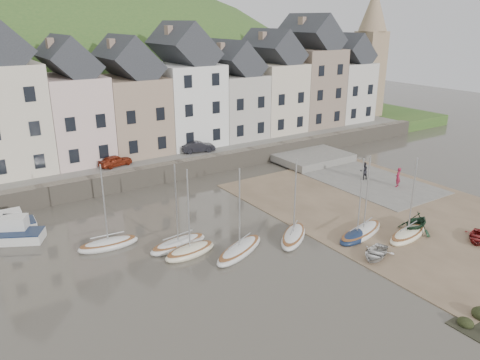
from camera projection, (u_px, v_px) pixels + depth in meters
ground at (286, 242)px, 33.49m from camera, size 160.00×160.00×0.00m
quay_land at (125, 140)px, 58.40m from camera, size 90.00×30.00×1.50m
quay_street at (164, 155)px, 49.10m from camera, size 70.00×7.00×0.10m
seawall at (179, 170)px, 46.56m from camera, size 70.00×1.20×1.80m
beach at (388, 209)px, 39.24m from camera, size 18.00×26.00×0.06m
slipway at (351, 175)px, 47.61m from camera, size 8.00×18.00×0.12m
hillside at (51, 213)px, 83.95m from camera, size 134.40×84.00×84.00m
townhouse_terrace at (162, 95)px, 50.87m from camera, size 61.05×8.00×13.93m
church_spire at (371, 49)px, 66.82m from camera, size 4.00×4.00×18.00m
sailboat_0 at (108, 244)px, 32.66m from camera, size 4.36×1.85×6.32m
sailboat_1 at (178, 244)px, 32.66m from camera, size 4.62×2.04×6.32m
sailboat_2 at (190, 251)px, 31.66m from camera, size 4.07×2.00×6.32m
sailboat_3 at (293, 236)px, 33.86m from camera, size 4.51×4.03×6.32m
sailboat_4 at (240, 250)px, 31.83m from camera, size 5.31×3.53×6.32m
sailboat_5 at (357, 235)px, 33.97m from camera, size 4.23×2.32×6.32m
sailboat_6 at (363, 232)px, 34.55m from camera, size 5.15×2.85×6.32m
sailboat_7 at (408, 234)px, 34.08m from camera, size 4.64×2.29×6.32m
motorboat_0 at (9, 234)px, 33.48m from camera, size 5.24×3.83×1.70m
motorboat_2 at (2, 227)px, 34.56m from camera, size 5.05×1.91×1.70m
rowboat_white at (375, 253)px, 31.17m from camera, size 3.37×2.92×0.58m
rowboat_green at (416, 222)px, 34.77m from camera, size 3.35×3.03×1.53m
rowboat_red at (478, 237)px, 33.49m from camera, size 3.36×2.98×0.58m
person_red at (398, 177)px, 43.90m from camera, size 0.80×0.68×1.86m
person_dark at (364, 171)px, 45.93m from camera, size 0.97×0.82×1.75m
car_left at (115, 161)px, 45.20m from camera, size 3.47×1.96×1.12m
car_right at (198, 147)px, 49.97m from camera, size 3.78×2.00×1.18m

